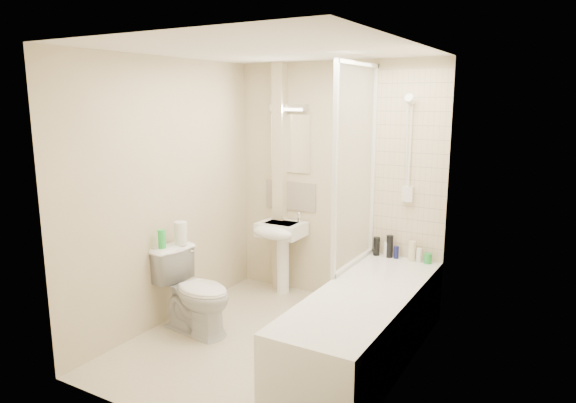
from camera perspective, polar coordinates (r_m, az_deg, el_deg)
The scene contains 26 objects.
floor at distance 4.49m, azimuth -1.90°, elevation -15.63°, with size 2.50×2.50×0.00m, color beige.
wall_back at distance 5.17m, azimuth 5.33°, elevation 1.99°, with size 2.20×0.02×2.40m, color beige.
wall_left at distance 4.75m, azimuth -13.34°, elevation 0.90°, with size 0.02×2.50×2.40m, color beige.
wall_right at distance 3.64m, azimuth 12.85°, elevation -2.23°, with size 0.02×2.50×2.40m, color beige.
ceiling at distance 4.02m, azimuth -2.14°, elevation 16.52°, with size 2.20×2.50×0.02m, color white.
tile_back at distance 4.87m, azimuth 13.38°, elevation 3.82°, with size 0.70×0.01×1.75m, color beige.
tile_right at distance 3.79m, azimuth 13.73°, elevation 1.73°, with size 0.01×2.10×1.75m, color beige.
pipe_boxing at distance 5.41m, azimuth -0.92°, elevation 2.44°, with size 0.12×0.12×2.40m, color beige.
splashback at distance 5.43m, azimuth 0.27°, elevation 0.66°, with size 0.60×0.01×0.30m, color beige.
mirror at distance 5.35m, azimuth 0.26°, elevation 6.45°, with size 0.46×0.01×0.60m, color white.
strip_light at distance 5.31m, azimuth 0.14°, elevation 10.41°, with size 0.42×0.07×0.07m, color silver.
bathtub at distance 4.22m, azimuth 8.47°, elevation -13.22°, with size 0.70×2.10×0.55m.
shower_screen at distance 4.57m, azimuth 7.58°, elevation 3.87°, with size 0.04×0.92×1.80m.
shower_fixture at distance 4.81m, azimuth 13.28°, elevation 5.19°, with size 0.10×0.16×0.99m.
pedestal_sink at distance 5.33m, azimuth -0.95°, elevation -4.05°, with size 0.46×0.44×0.89m.
bottle_black_a at distance 5.04m, azimuth 9.81°, elevation -4.93°, with size 0.06×0.06×0.18m, color black.
bottle_white_a at distance 5.01m, azimuth 10.88°, elevation -5.25°, with size 0.05×0.05×0.15m, color silver.
bottle_black_b at distance 4.99m, azimuth 11.23°, elevation -4.92°, with size 0.06×0.06×0.21m, color black.
bottle_blue at distance 4.98m, azimuth 11.94°, elevation -5.54°, with size 0.05×0.05×0.12m, color #12164F.
bottle_cream at distance 4.93m, azimuth 13.60°, elevation -5.37°, with size 0.06×0.06×0.19m, color beige.
bottle_white_b at distance 4.92m, azimuth 14.37°, elevation -5.80°, with size 0.05×0.05×0.13m, color white.
bottle_green at distance 4.91m, azimuth 15.28°, elevation -6.12°, with size 0.07×0.07×0.09m, color green.
toilet at distance 4.66m, azimuth -10.28°, elevation -9.78°, with size 0.78×0.51×0.75m, color white.
toilet_roll_lower at distance 4.73m, azimuth -11.80°, elevation -4.10°, with size 0.10×0.10×0.10m, color white.
toilet_roll_upper at distance 4.71m, azimuth -11.86°, elevation -2.87°, with size 0.12×0.12×0.11m, color white.
green_bottle at distance 4.64m, azimuth -13.84°, elevation -4.08°, with size 0.07×0.07×0.17m, color green.
Camera 1 is at (2.12, -3.39, 2.04)m, focal length 32.00 mm.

